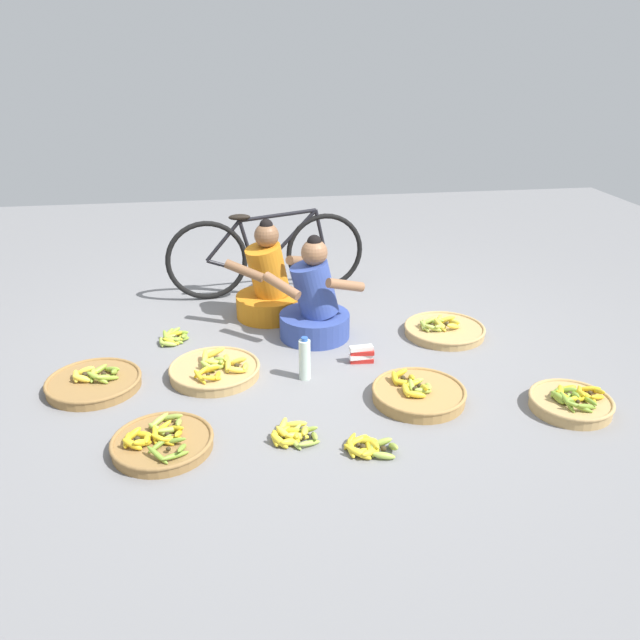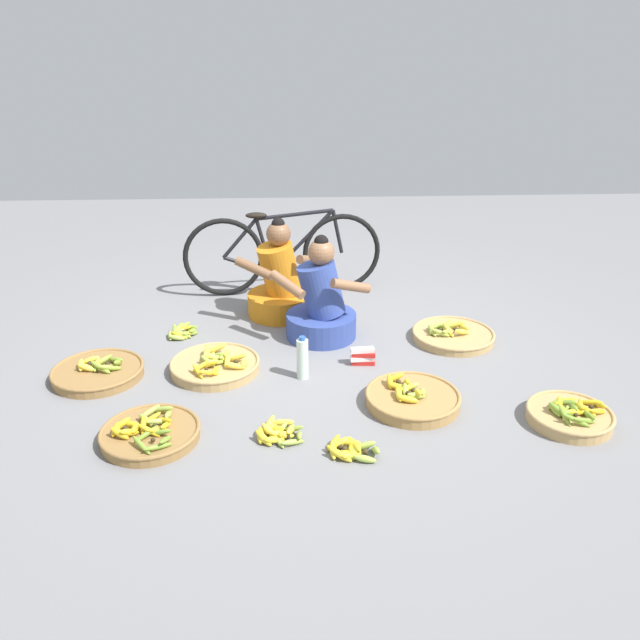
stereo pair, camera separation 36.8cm
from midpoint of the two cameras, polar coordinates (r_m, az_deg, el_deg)
The scene contains 15 objects.
ground_plane at distance 4.42m, azimuth -2.77°, elevation -3.18°, with size 10.00×10.00×0.00m, color slate.
vendor_woman_front at distance 4.59m, azimuth -2.80°, elevation 1.27°, with size 0.73×0.52×0.78m.
vendor_woman_behind at distance 4.98m, azimuth -6.82°, elevation 3.03°, with size 0.70×0.56×0.80m.
bicycle_leaning at distance 5.42m, azimuth -6.83°, elevation 5.90°, with size 1.70×0.21×0.73m.
banana_basket_mid_left at distance 4.76m, azimuth 9.05°, elevation -0.90°, with size 0.60×0.60×0.14m.
banana_basket_back_center at distance 3.57m, azimuth -17.10°, elevation -10.61°, with size 0.55×0.55×0.13m.
banana_basket_back_right at distance 3.87m, azimuth 6.23°, elevation -6.69°, with size 0.58×0.58×0.15m.
banana_basket_front_center at distance 4.21m, azimuth -12.01°, elevation -4.50°, with size 0.60×0.60×0.15m.
banana_basket_near_bicycle at distance 4.29m, azimuth -22.20°, elevation -5.30°, with size 0.59×0.59×0.15m.
banana_basket_front_left at distance 3.97m, azimuth 19.41°, elevation -7.10°, with size 0.49×0.49×0.14m.
loose_bananas_back_left at distance 3.52m, azimuth -5.58°, elevation -10.38°, with size 0.29×0.27×0.09m.
loose_bananas_mid_right at distance 3.41m, azimuth 1.21°, elevation -11.54°, with size 0.29×0.23×0.09m.
loose_bananas_near_vendor at distance 4.76m, azimuth -15.38°, elevation -1.60°, with size 0.23×0.24×0.09m.
water_bottle at distance 4.05m, azimuth -4.01°, elevation -3.63°, with size 0.08×0.08×0.30m.
packet_carton_stack at distance 4.28m, azimuth 1.35°, elevation -3.20°, with size 0.17×0.07×0.12m.
Camera 1 is at (-0.56, -3.91, 1.99)m, focal length 35.22 mm.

